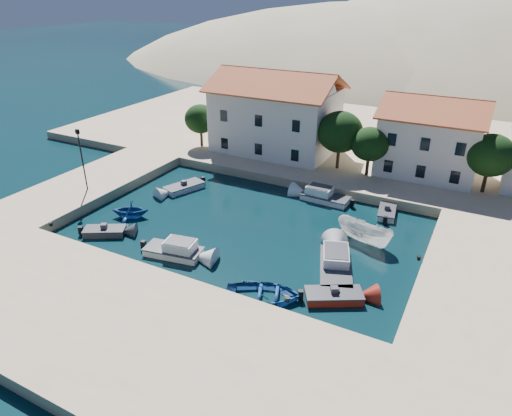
# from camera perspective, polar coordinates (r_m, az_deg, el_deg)

# --- Properties ---
(ground) EXTENTS (400.00, 400.00, 0.00)m
(ground) POSITION_cam_1_polar(r_m,az_deg,el_deg) (33.93, -9.26, -9.65)
(ground) COLOR black
(ground) RESTS_ON ground
(quay_south) EXTENTS (52.00, 12.00, 1.00)m
(quay_south) POSITION_cam_1_polar(r_m,az_deg,el_deg) (30.17, -16.28, -14.55)
(quay_south) COLOR tan
(quay_south) RESTS_ON ground
(quay_east) EXTENTS (11.00, 20.00, 1.00)m
(quay_east) POSITION_cam_1_polar(r_m,az_deg,el_deg) (36.97, 28.45, -8.65)
(quay_east) COLOR tan
(quay_east) RESTS_ON ground
(quay_west) EXTENTS (8.00, 20.00, 1.00)m
(quay_west) POSITION_cam_1_polar(r_m,az_deg,el_deg) (51.81, -19.78, 2.85)
(quay_west) COLOR tan
(quay_west) RESTS_ON ground
(quay_north) EXTENTS (80.00, 36.00, 1.00)m
(quay_north) POSITION_cam_1_polar(r_m,az_deg,el_deg) (64.35, 12.82, 8.19)
(quay_north) COLOR tan
(quay_north) RESTS_ON ground
(hills) EXTENTS (254.00, 176.00, 99.00)m
(hills) POSITION_cam_1_polar(r_m,az_deg,el_deg) (151.37, 28.00, 6.55)
(hills) COLOR tan
(hills) RESTS_ON ground
(building_left) EXTENTS (14.70, 9.45, 9.70)m
(building_left) POSITION_cam_1_polar(r_m,az_deg,el_deg) (56.43, 2.48, 12.07)
(building_left) COLOR silver
(building_left) RESTS_ON quay_north
(building_mid) EXTENTS (10.50, 8.40, 8.30)m
(building_mid) POSITION_cam_1_polar(r_m,az_deg,el_deg) (52.77, 21.08, 8.54)
(building_mid) COLOR silver
(building_mid) RESTS_ON quay_north
(trees) EXTENTS (37.30, 5.30, 6.45)m
(trees) POSITION_cam_1_polar(r_m,az_deg,el_deg) (50.87, 12.05, 8.65)
(trees) COLOR #382314
(trees) RESTS_ON quay_north
(lamppost) EXTENTS (0.35, 0.25, 6.22)m
(lamppost) POSITION_cam_1_polar(r_m,az_deg,el_deg) (48.07, -21.00, 6.33)
(lamppost) COLOR black
(lamppost) RESTS_ON quay_west
(bollards) EXTENTS (29.36, 9.56, 0.30)m
(bollards) POSITION_cam_1_polar(r_m,az_deg,el_deg) (34.62, -1.84, -6.17)
(bollards) COLOR black
(bollards) RESTS_ON ground
(motorboat_grey_sw) EXTENTS (3.82, 3.09, 1.25)m
(motorboat_grey_sw) POSITION_cam_1_polar(r_m,az_deg,el_deg) (41.93, -18.38, -2.80)
(motorboat_grey_sw) COLOR #36363B
(motorboat_grey_sw) RESTS_ON ground
(cabin_cruiser_south) EXTENTS (4.94, 2.74, 1.60)m
(cabin_cruiser_south) POSITION_cam_1_polar(r_m,az_deg,el_deg) (37.39, -10.29, -5.18)
(cabin_cruiser_south) COLOR white
(cabin_cruiser_south) RESTS_ON ground
(rowboat_south) EXTENTS (6.36, 5.49, 1.11)m
(rowboat_south) POSITION_cam_1_polar(r_m,az_deg,el_deg) (32.34, 1.03, -11.28)
(rowboat_south) COLOR navy
(rowboat_south) RESTS_ON ground
(motorboat_red_se) EXTENTS (4.30, 3.47, 1.25)m
(motorboat_red_se) POSITION_cam_1_polar(r_m,az_deg,el_deg) (32.54, 9.70, -10.80)
(motorboat_red_se) COLOR maroon
(motorboat_red_se) RESTS_ON ground
(cabin_cruiser_east) EXTENTS (4.14, 6.15, 1.60)m
(cabin_cruiser_east) POSITION_cam_1_polar(r_m,az_deg,el_deg) (35.28, 9.93, -7.22)
(cabin_cruiser_east) COLOR white
(cabin_cruiser_east) RESTS_ON ground
(boat_east) EXTENTS (5.59, 3.45, 2.02)m
(boat_east) POSITION_cam_1_polar(r_m,az_deg,el_deg) (39.85, 13.28, -4.17)
(boat_east) COLOR white
(boat_east) RESTS_ON ground
(motorboat_white_ne) EXTENTS (2.04, 3.51, 1.25)m
(motorboat_white_ne) POSITION_cam_1_polar(r_m,az_deg,el_deg) (44.80, 16.03, -0.54)
(motorboat_white_ne) COLOR white
(motorboat_white_ne) RESTS_ON ground
(rowboat_west) EXTENTS (4.35, 4.14, 1.79)m
(rowboat_west) POSITION_cam_1_polar(r_m,az_deg,el_deg) (44.49, -15.35, -1.07)
(rowboat_west) COLOR navy
(rowboat_west) RESTS_ON ground
(motorboat_white_west) EXTENTS (3.24, 4.61, 1.25)m
(motorboat_white_west) POSITION_cam_1_polar(r_m,az_deg,el_deg) (49.05, -8.97, 2.57)
(motorboat_white_west) COLOR white
(motorboat_white_west) RESTS_ON ground
(cabin_cruiser_north) EXTENTS (4.94, 2.28, 1.60)m
(cabin_cruiser_north) POSITION_cam_1_polar(r_m,az_deg,el_deg) (46.37, 8.66, 1.41)
(cabin_cruiser_north) COLOR white
(cabin_cruiser_north) RESTS_ON ground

